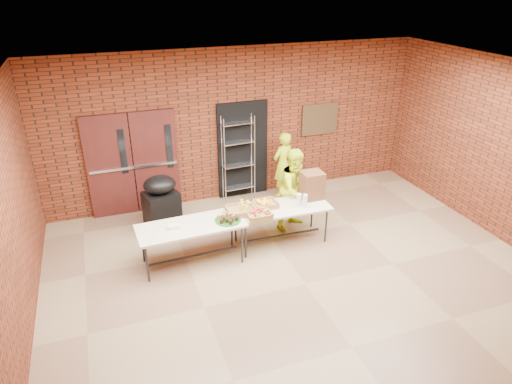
% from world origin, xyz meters
% --- Properties ---
extents(room, '(8.08, 7.08, 3.28)m').
position_xyz_m(room, '(0.00, 0.00, 1.60)').
color(room, brown).
rests_on(room, ground).
extents(double_doors, '(1.78, 0.12, 2.10)m').
position_xyz_m(double_doors, '(-2.20, 3.44, 1.05)').
color(double_doors, '#3E1611').
rests_on(double_doors, room).
extents(dark_doorway, '(1.10, 0.06, 2.10)m').
position_xyz_m(dark_doorway, '(0.10, 3.46, 1.05)').
color(dark_doorway, black).
rests_on(dark_doorway, room).
extents(bronze_plaque, '(0.85, 0.04, 0.70)m').
position_xyz_m(bronze_plaque, '(1.90, 3.45, 1.55)').
color(bronze_plaque, '#402C19').
rests_on(bronze_plaque, room).
extents(wire_rack, '(0.69, 0.26, 1.86)m').
position_xyz_m(wire_rack, '(-0.04, 3.32, 0.93)').
color(wire_rack, '#B7B7BF').
rests_on(wire_rack, room).
extents(table_left, '(1.80, 0.81, 0.73)m').
position_xyz_m(table_left, '(-1.55, 1.21, 0.67)').
color(table_left, '#C0B593').
rests_on(table_left, room).
extents(table_right, '(1.75, 0.77, 0.71)m').
position_xyz_m(table_right, '(0.12, 1.33, 0.65)').
color(table_right, '#C0B593').
rests_on(table_right, room).
extents(basket_bananas, '(0.49, 0.38, 0.15)m').
position_xyz_m(basket_bananas, '(-0.63, 1.34, 0.78)').
color(basket_bananas, olive).
rests_on(basket_bananas, table_right).
extents(basket_oranges, '(0.42, 0.33, 0.13)m').
position_xyz_m(basket_oranges, '(-0.15, 1.44, 0.77)').
color(basket_oranges, olive).
rests_on(basket_oranges, table_right).
extents(basket_apples, '(0.41, 0.32, 0.13)m').
position_xyz_m(basket_apples, '(-0.39, 1.11, 0.77)').
color(basket_apples, olive).
rests_on(basket_apples, table_right).
extents(muffin_tray, '(0.44, 0.44, 0.11)m').
position_xyz_m(muffin_tray, '(-0.92, 1.16, 0.78)').
color(muffin_tray, '#1A5516').
rests_on(muffin_tray, table_left).
extents(napkin_box, '(0.18, 0.12, 0.06)m').
position_xyz_m(napkin_box, '(-1.83, 1.20, 0.76)').
color(napkin_box, silver).
rests_on(napkin_box, table_left).
extents(coffee_dispenser, '(0.39, 0.35, 0.51)m').
position_xyz_m(coffee_dispenser, '(0.78, 1.49, 0.97)').
color(coffee_dispenser, brown).
rests_on(coffee_dispenser, table_right).
extents(cup_stack_front, '(0.08, 0.08, 0.23)m').
position_xyz_m(cup_stack_front, '(0.43, 1.27, 0.83)').
color(cup_stack_front, silver).
rests_on(cup_stack_front, table_right).
extents(cup_stack_mid, '(0.08, 0.08, 0.25)m').
position_xyz_m(cup_stack_mid, '(0.51, 1.19, 0.84)').
color(cup_stack_mid, silver).
rests_on(cup_stack_mid, table_right).
extents(cup_stack_back, '(0.07, 0.07, 0.22)m').
position_xyz_m(cup_stack_back, '(0.44, 1.32, 0.82)').
color(cup_stack_back, silver).
rests_on(cup_stack_back, table_right).
extents(covered_grill, '(0.71, 0.64, 1.11)m').
position_xyz_m(covered_grill, '(-1.84, 2.52, 0.56)').
color(covered_grill, black).
rests_on(covered_grill, room).
extents(volunteer_woman, '(0.63, 0.53, 1.46)m').
position_xyz_m(volunteer_woman, '(0.89, 3.10, 0.73)').
color(volunteer_woman, '#BAD117').
rests_on(volunteer_woman, room).
extents(volunteer_man, '(0.95, 0.86, 1.59)m').
position_xyz_m(volunteer_man, '(0.59, 1.77, 0.80)').
color(volunteer_man, '#BAD117').
rests_on(volunteer_man, room).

